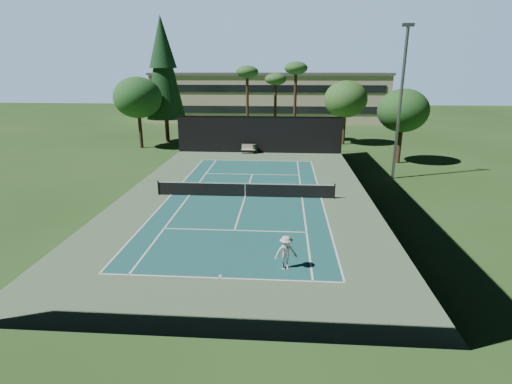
% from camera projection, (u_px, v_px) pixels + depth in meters
% --- Properties ---
extents(ground, '(160.00, 160.00, 0.00)m').
position_uv_depth(ground, '(245.00, 197.00, 28.99)').
color(ground, '#264B1C').
rests_on(ground, ground).
extents(apron_slab, '(18.00, 32.00, 0.01)m').
position_uv_depth(apron_slab, '(245.00, 197.00, 28.99)').
color(apron_slab, '#547350').
rests_on(apron_slab, ground).
extents(court_surface, '(10.97, 23.77, 0.01)m').
position_uv_depth(court_surface, '(245.00, 197.00, 28.98)').
color(court_surface, '#1B5957').
rests_on(court_surface, ground).
extents(court_lines, '(11.07, 23.87, 0.01)m').
position_uv_depth(court_lines, '(245.00, 196.00, 28.98)').
color(court_lines, white).
rests_on(court_lines, ground).
extents(tennis_net, '(12.90, 0.10, 1.10)m').
position_uv_depth(tennis_net, '(245.00, 189.00, 28.82)').
color(tennis_net, black).
rests_on(tennis_net, ground).
extents(fence, '(18.04, 32.05, 4.03)m').
position_uv_depth(fence, '(245.00, 170.00, 28.46)').
color(fence, black).
rests_on(fence, ground).
extents(player, '(1.18, 0.86, 1.64)m').
position_uv_depth(player, '(286.00, 253.00, 18.28)').
color(player, silver).
rests_on(player, ground).
extents(tennis_ball_a, '(0.06, 0.06, 0.06)m').
position_uv_depth(tennis_ball_a, '(171.00, 264.00, 18.89)').
color(tennis_ball_a, '#E8F036').
rests_on(tennis_ball_a, ground).
extents(tennis_ball_b, '(0.06, 0.06, 0.06)m').
position_uv_depth(tennis_ball_b, '(226.00, 179.00, 33.39)').
color(tennis_ball_b, '#B7CA2E').
rests_on(tennis_ball_b, ground).
extents(tennis_ball_c, '(0.06, 0.06, 0.06)m').
position_uv_depth(tennis_ball_c, '(292.00, 182.00, 32.54)').
color(tennis_ball_c, '#BFDC32').
rests_on(tennis_ball_c, ground).
extents(tennis_ball_d, '(0.07, 0.07, 0.07)m').
position_uv_depth(tennis_ball_d, '(177.00, 184.00, 32.07)').
color(tennis_ball_d, yellow).
rests_on(tennis_ball_d, ground).
extents(park_bench, '(1.50, 0.45, 1.02)m').
position_uv_depth(park_bench, '(248.00, 149.00, 43.67)').
color(park_bench, beige).
rests_on(park_bench, ground).
extents(trash_bin, '(0.56, 0.56, 0.95)m').
position_uv_depth(trash_bin, '(255.00, 149.00, 43.76)').
color(trash_bin, black).
rests_on(trash_bin, ground).
extents(pine_tree, '(4.80, 4.80, 15.00)m').
position_uv_depth(pine_tree, '(163.00, 63.00, 47.95)').
color(pine_tree, '#412A1B').
rests_on(pine_tree, ground).
extents(palm_a, '(2.80, 2.80, 9.32)m').
position_uv_depth(palm_a, '(247.00, 75.00, 49.59)').
color(palm_a, '#46331E').
rests_on(palm_a, ground).
extents(palm_b, '(2.80, 2.80, 8.42)m').
position_uv_depth(palm_b, '(276.00, 81.00, 51.50)').
color(palm_b, '#402A1B').
rests_on(palm_b, ground).
extents(palm_c, '(2.80, 2.80, 9.77)m').
position_uv_depth(palm_c, '(296.00, 71.00, 48.11)').
color(palm_c, '#43291C').
rests_on(palm_c, ground).
extents(decid_tree_a, '(5.12, 5.12, 7.62)m').
position_uv_depth(decid_tree_a, '(346.00, 99.00, 47.69)').
color(decid_tree_a, '#4D3421').
rests_on(decid_tree_a, ground).
extents(decid_tree_b, '(4.80, 4.80, 7.14)m').
position_uv_depth(decid_tree_b, '(403.00, 111.00, 37.99)').
color(decid_tree_b, '#4B3020').
rests_on(decid_tree_b, ground).
extents(decid_tree_c, '(5.44, 5.44, 8.09)m').
position_uv_depth(decid_tree_c, '(138.00, 98.00, 45.39)').
color(decid_tree_c, '#482C1F').
rests_on(decid_tree_c, ground).
extents(campus_building, '(40.50, 12.50, 8.30)m').
position_uv_depth(campus_building, '(270.00, 96.00, 71.58)').
color(campus_building, beige).
rests_on(campus_building, ground).
extents(light_pole, '(0.90, 0.25, 12.22)m').
position_uv_depth(light_pole, '(400.00, 101.00, 32.00)').
color(light_pole, gray).
rests_on(light_pole, ground).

